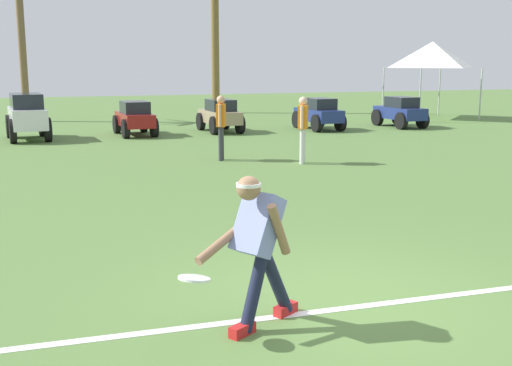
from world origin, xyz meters
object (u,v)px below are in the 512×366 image
object	(u,v)px
teammate_near_sideline	(303,123)
teammate_midfield	(221,122)
parked_car_slot_c	(135,118)
palm_tree_far_left	(21,26)
event_tent	(432,55)
parked_car_slot_d	(220,115)
frisbee_in_flight	(194,279)
parked_car_slot_f	(400,111)
parked_car_slot_b	(27,115)
frisbee_thrower	(258,243)
palm_tree_left_of_centre	(215,17)
parked_car_slot_e	(319,113)

from	to	relation	value
teammate_near_sideline	teammate_midfield	bearing A→B (deg)	146.96
parked_car_slot_c	palm_tree_far_left	size ratio (longest dim) A/B	0.38
event_tent	parked_car_slot_d	bearing A→B (deg)	-167.52
frisbee_in_flight	teammate_midfield	distance (m)	10.27
parked_car_slot_d	palm_tree_far_left	bearing A→B (deg)	135.11
teammate_near_sideline	parked_car_slot_d	size ratio (longest dim) A/B	0.70
parked_car_slot_f	parked_car_slot_c	bearing A→B (deg)	177.28
teammate_midfield	palm_tree_far_left	size ratio (longest dim) A/B	0.26
parked_car_slot_d	parked_car_slot_b	bearing A→B (deg)	-177.64
frisbee_thrower	palm_tree_far_left	bearing A→B (deg)	95.58
parked_car_slot_c	teammate_midfield	bearing A→B (deg)	-78.97
frisbee_thrower	frisbee_in_flight	size ratio (longest dim) A/B	3.68
frisbee_thrower	parked_car_slot_f	distance (m)	18.71
palm_tree_left_of_centre	parked_car_slot_d	bearing A→B (deg)	-104.32
frisbee_in_flight	parked_car_slot_d	distance (m)	16.67
parked_car_slot_b	parked_car_slot_f	bearing A→B (deg)	-1.35
parked_car_slot_c	parked_car_slot_e	xyz separation A→B (m)	(6.36, -0.31, 0.00)
frisbee_thrower	parked_car_slot_e	world-z (taller)	frisbee_thrower
frisbee_thrower	parked_car_slot_e	bearing A→B (deg)	63.85
teammate_midfield	parked_car_slot_c	world-z (taller)	teammate_midfield
parked_car_slot_e	parked_car_slot_f	bearing A→B (deg)	-2.50
frisbee_in_flight	teammate_midfield	size ratio (longest dim) A/B	0.24
frisbee_thrower	parked_car_slot_e	distance (m)	17.20
teammate_midfield	parked_car_slot_d	size ratio (longest dim) A/B	0.70
parked_car_slot_f	parked_car_slot_d	bearing A→B (deg)	175.22
parked_car_slot_d	parked_car_slot_e	bearing A→B (deg)	-6.85
frisbee_in_flight	parked_car_slot_f	world-z (taller)	parked_car_slot_f
parked_car_slot_b	parked_car_slot_d	bearing A→B (deg)	2.36
frisbee_thrower	event_tent	xyz separation A→B (m)	(13.82, 18.01, 1.83)
teammate_midfield	palm_tree_left_of_centre	distance (m)	15.04
palm_tree_far_left	event_tent	size ratio (longest dim) A/B	1.89
teammate_near_sideline	parked_car_slot_e	world-z (taller)	teammate_near_sideline
teammate_midfield	event_tent	world-z (taller)	event_tent
teammate_midfield	parked_car_slot_d	world-z (taller)	teammate_midfield
parked_car_slot_d	event_tent	distance (m)	10.16
frisbee_in_flight	palm_tree_left_of_centre	xyz separation A→B (m)	(6.76, 23.98, 3.76)
parked_car_slot_d	palm_tree_far_left	xyz separation A→B (m)	(-6.27, 6.25, 3.15)
parked_car_slot_d	palm_tree_far_left	distance (m)	9.39
parked_car_slot_e	palm_tree_far_left	distance (m)	12.22
teammate_midfield	frisbee_thrower	bearing A→B (deg)	-103.93
frisbee_in_flight	parked_car_slot_b	distance (m)	15.80
parked_car_slot_e	palm_tree_left_of_centre	xyz separation A→B (m)	(-1.43, 8.41, 3.77)
frisbee_thrower	teammate_near_sideline	xyz separation A→B (m)	(4.07, 8.60, 0.15)
parked_car_slot_e	event_tent	size ratio (longest dim) A/B	0.71
frisbee_in_flight	event_tent	size ratio (longest dim) A/B	0.12
teammate_midfield	parked_car_slot_f	world-z (taller)	teammate_midfield
parked_car_slot_f	event_tent	world-z (taller)	event_tent
parked_car_slot_d	parked_car_slot_f	bearing A→B (deg)	-4.78
parked_car_slot_f	parked_car_slot_e	bearing A→B (deg)	177.50
teammate_midfield	event_tent	distance (m)	14.23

